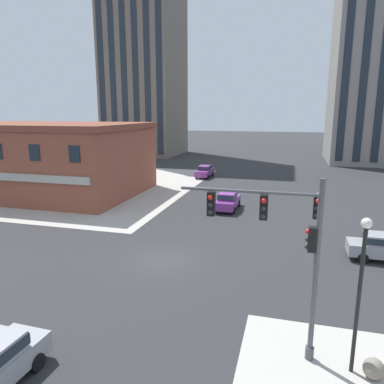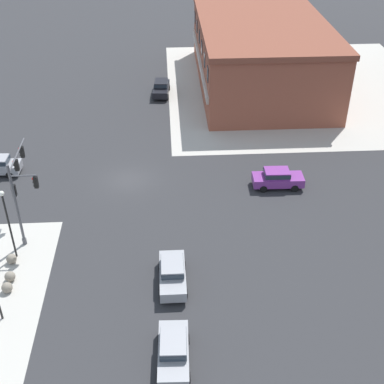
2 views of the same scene
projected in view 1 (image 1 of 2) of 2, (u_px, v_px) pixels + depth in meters
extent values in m
plane|color=#2D2D30|center=(163.00, 260.00, 22.96)|extent=(320.00, 320.00, 0.00)
cube|color=#B7B2A8|center=(70.00, 184.00, 46.99)|extent=(32.00, 32.00, 0.02)
cylinder|color=#4C4C51|center=(309.00, 353.00, 13.69)|extent=(0.32, 0.32, 0.50)
cylinder|color=#4C4C51|center=(316.00, 274.00, 13.00)|extent=(0.20, 0.20, 6.92)
cylinder|color=#4C4C51|center=(248.00, 191.00, 13.03)|extent=(5.01, 0.12, 0.12)
cylinder|color=#4C4C51|center=(319.00, 198.00, 13.29)|extent=(0.11, 1.80, 0.11)
cube|color=black|center=(264.00, 207.00, 13.00)|extent=(0.28, 0.28, 0.90)
sphere|color=red|center=(264.00, 201.00, 12.79)|extent=(0.18, 0.18, 0.18)
sphere|color=#282828|center=(263.00, 208.00, 12.85)|extent=(0.18, 0.18, 0.18)
sphere|color=#282828|center=(263.00, 216.00, 12.91)|extent=(0.18, 0.18, 0.18)
cube|color=black|center=(211.00, 204.00, 13.50)|extent=(0.28, 0.28, 0.90)
sphere|color=red|center=(210.00, 197.00, 13.29)|extent=(0.18, 0.18, 0.18)
sphere|color=#282828|center=(210.00, 205.00, 13.35)|extent=(0.18, 0.18, 0.18)
sphere|color=#282828|center=(210.00, 212.00, 13.41)|extent=(0.18, 0.18, 0.18)
cube|color=black|center=(312.00, 240.00, 12.78)|extent=(0.28, 0.28, 0.90)
sphere|color=red|center=(308.00, 232.00, 12.76)|extent=(0.18, 0.18, 0.18)
sphere|color=#282828|center=(307.00, 239.00, 12.82)|extent=(0.18, 0.18, 0.18)
sphere|color=#282828|center=(307.00, 247.00, 12.88)|extent=(0.18, 0.18, 0.18)
cube|color=black|center=(317.00, 207.00, 14.17)|extent=(0.28, 0.28, 0.90)
sphere|color=red|center=(318.00, 201.00, 13.95)|extent=(0.18, 0.18, 0.18)
sphere|color=#282828|center=(317.00, 208.00, 14.01)|extent=(0.18, 0.18, 0.18)
sphere|color=#282828|center=(317.00, 215.00, 14.07)|extent=(0.18, 0.18, 0.18)
sphere|color=gray|center=(374.00, 369.00, 12.66)|extent=(0.73, 0.73, 0.73)
cylinder|color=black|center=(358.00, 303.00, 12.50)|extent=(0.14, 0.14, 5.37)
sphere|color=white|center=(367.00, 223.00, 11.88)|extent=(0.36, 0.36, 0.36)
cube|color=#7A3389|center=(205.00, 172.00, 51.92)|extent=(1.86, 4.44, 0.76)
cube|color=#7A3389|center=(205.00, 168.00, 51.91)|extent=(1.55, 2.15, 0.60)
cube|color=#232D38|center=(205.00, 168.00, 51.91)|extent=(1.58, 2.24, 0.40)
cylinder|color=black|center=(208.00, 177.00, 50.49)|extent=(0.23, 0.64, 0.64)
cylinder|color=black|center=(196.00, 176.00, 50.96)|extent=(0.23, 0.64, 0.64)
cylinder|color=black|center=(212.00, 174.00, 53.04)|extent=(0.23, 0.64, 0.64)
cylinder|color=black|center=(201.00, 173.00, 53.51)|extent=(0.23, 0.64, 0.64)
cube|color=#99999E|center=(384.00, 239.00, 22.60)|extent=(2.11, 1.50, 0.60)
cube|color=#232D38|center=(384.00, 239.00, 22.60)|extent=(2.20, 1.53, 0.40)
cylinder|color=black|center=(359.00, 249.00, 23.93)|extent=(0.64, 0.22, 0.64)
cylinder|color=black|center=(363.00, 258.00, 22.35)|extent=(0.64, 0.22, 0.64)
cylinder|color=black|center=(37.00, 362.00, 13.05)|extent=(0.24, 0.65, 0.64)
cylinder|color=black|center=(0.00, 353.00, 13.54)|extent=(0.24, 0.65, 0.64)
cube|color=#7A3389|center=(228.00, 202.00, 34.68)|extent=(1.86, 4.44, 0.76)
cube|color=#7A3389|center=(228.00, 196.00, 34.39)|extent=(1.54, 2.14, 0.60)
cube|color=#232D38|center=(228.00, 196.00, 34.39)|extent=(1.58, 2.23, 0.40)
cylinder|color=black|center=(222.00, 202.00, 36.27)|extent=(0.23, 0.64, 0.64)
cylinder|color=black|center=(239.00, 203.00, 35.80)|extent=(0.23, 0.64, 0.64)
cylinder|color=black|center=(216.00, 209.00, 33.72)|extent=(0.23, 0.64, 0.64)
cylinder|color=black|center=(234.00, 210.00, 33.25)|extent=(0.23, 0.64, 0.64)
cube|color=brown|center=(33.00, 160.00, 42.11)|extent=(24.92, 14.51, 7.32)
cube|color=brown|center=(29.00, 126.00, 41.26)|extent=(25.41, 14.81, 0.60)
cube|color=#1E2833|center=(34.00, 153.00, 33.23)|extent=(1.10, 0.08, 1.50)
cube|color=#1E2833|center=(74.00, 154.00, 32.15)|extent=(1.10, 0.08, 1.50)
cube|color=#1E2833|center=(351.00, 20.00, 57.27)|extent=(1.20, 0.10, 44.79)
cube|color=#1E2833|center=(370.00, 19.00, 56.56)|extent=(1.20, 0.10, 44.79)
cube|color=#70665B|center=(144.00, 38.00, 75.78)|extent=(14.57, 15.22, 48.37)
cube|color=#1E2833|center=(99.00, 32.00, 70.15)|extent=(1.20, 0.10, 46.44)
cube|color=#1E2833|center=(111.00, 32.00, 69.52)|extent=(1.20, 0.10, 46.44)
cube|color=#1E2833|center=(122.00, 31.00, 68.89)|extent=(1.20, 0.10, 46.44)
cube|color=#1E2833|center=(134.00, 30.00, 68.26)|extent=(1.20, 0.10, 46.44)
cube|color=#1E2833|center=(146.00, 29.00, 67.63)|extent=(1.20, 0.10, 46.44)
cube|color=#1E2833|center=(158.00, 29.00, 67.00)|extent=(1.20, 0.10, 46.44)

